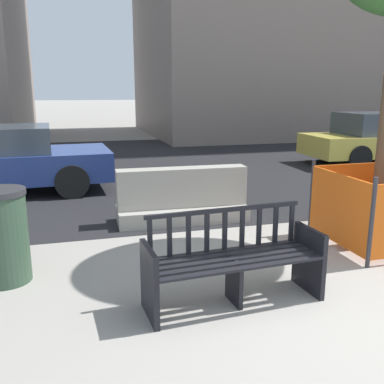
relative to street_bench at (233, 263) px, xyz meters
name	(u,v)px	position (x,y,z in m)	size (l,w,h in m)	color
ground_plane	(337,318)	(0.79, -0.54, -0.40)	(200.00, 200.00, 0.00)	gray
street_asphalt	(156,163)	(0.79, 8.16, -0.39)	(120.00, 12.00, 0.01)	black
street_bench	(233,263)	(0.00, 0.00, 0.00)	(1.72, 0.63, 0.88)	black
jersey_barrier_centre	(182,200)	(0.18, 2.69, -0.06)	(2.02, 0.74, 0.84)	#9E998E
construction_fence	(381,205)	(2.43, 1.00, 0.13)	(1.33, 1.33, 1.06)	#2D2D33
trash_bin	(3,236)	(-2.16, 1.08, 0.11)	(0.54, 0.54, 1.00)	#334C38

